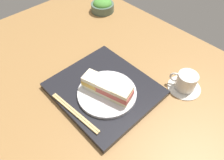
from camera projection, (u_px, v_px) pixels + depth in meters
ground_plane at (105, 78)px, 86.99cm from camera, size 140.00×100.00×3.00cm
serving_tray at (104, 89)px, 79.60cm from camera, size 36.82×33.38×2.19cm
sandwich_plate at (107, 93)px, 76.23cm from camera, size 21.64×21.64×1.22cm
sandwich_near at (93, 81)px, 75.84cm from camera, size 7.69×7.33×5.25cm
sandwich_middle at (107, 87)px, 73.83cm from camera, size 7.84×7.27×5.19cm
sandwich_far at (122, 94)px, 71.75cm from camera, size 7.98×7.42×5.32cm
salad_bowl at (103, 6)px, 117.11cm from camera, size 12.85×12.85×7.31cm
chopsticks_pair at (75, 113)px, 70.94cm from camera, size 22.89×3.39×0.70cm
coffee_cup at (186, 82)px, 79.10cm from camera, size 12.68×12.68×7.27cm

